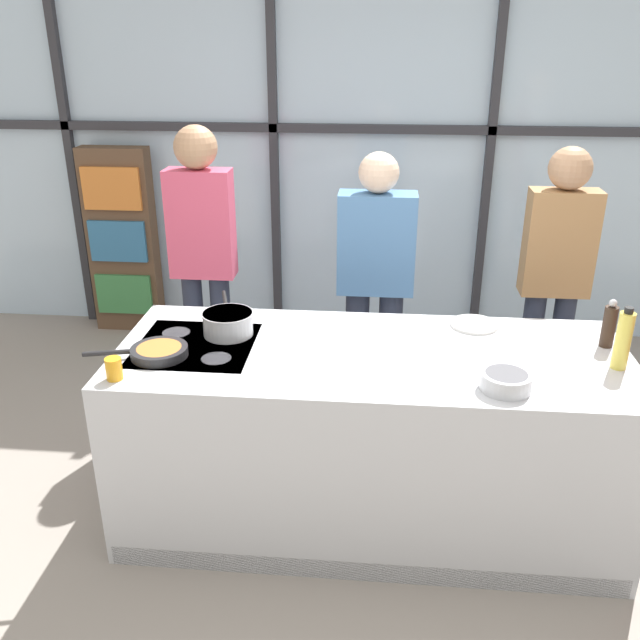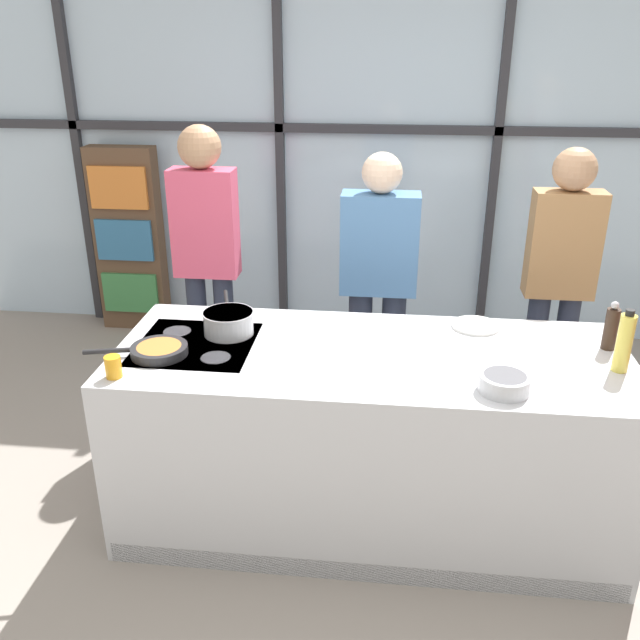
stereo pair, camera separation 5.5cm
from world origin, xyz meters
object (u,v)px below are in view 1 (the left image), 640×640
(white_plate, at_px, (474,324))
(spectator_far_left, at_px, (203,250))
(spectator_center_right, at_px, (555,271))
(mixing_bowl, at_px, (506,381))
(oil_bottle, at_px, (623,340))
(pepper_grinder, at_px, (609,325))
(frying_pan, at_px, (158,351))
(saucepan, at_px, (228,323))
(juice_glass_near, at_px, (114,369))
(spectator_center_left, at_px, (375,274))

(white_plate, bearing_deg, spectator_far_left, 155.96)
(spectator_far_left, bearing_deg, spectator_center_right, -180.00)
(mixing_bowl, xyz_separation_m, oil_bottle, (0.50, 0.23, 0.09))
(pepper_grinder, bearing_deg, spectator_center_right, 92.85)
(mixing_bowl, relative_size, oil_bottle, 0.74)
(frying_pan, bearing_deg, oil_bottle, 2.01)
(saucepan, bearing_deg, frying_pan, -135.21)
(spectator_center_right, relative_size, juice_glass_near, 17.62)
(spectator_center_left, distance_m, white_plate, 0.82)
(frying_pan, bearing_deg, spectator_center_left, 50.40)
(spectator_center_right, relative_size, white_plate, 7.19)
(frying_pan, bearing_deg, spectator_center_right, 30.13)
(oil_bottle, xyz_separation_m, juice_glass_near, (-2.06, -0.29, -0.08))
(spectator_center_left, xyz_separation_m, saucepan, (-0.67, -0.86, 0.05))
(oil_bottle, bearing_deg, white_plate, 144.87)
(saucepan, height_order, oil_bottle, oil_bottle)
(spectator_center_left, relative_size, frying_pan, 3.63)
(spectator_center_right, distance_m, juice_glass_near, 2.43)
(oil_bottle, distance_m, juice_glass_near, 2.08)
(saucepan, xyz_separation_m, oil_bottle, (1.70, -0.19, 0.07))
(spectator_center_left, height_order, oil_bottle, spectator_center_left)
(pepper_grinder, xyz_separation_m, juice_glass_near, (-2.07, -0.50, -0.06))
(spectator_far_left, distance_m, pepper_grinder, 2.21)
(spectator_center_right, xyz_separation_m, saucepan, (-1.67, -0.86, -0.01))
(saucepan, relative_size, mixing_bowl, 2.13)
(spectator_center_right, xyz_separation_m, white_plate, (-0.52, -0.66, -0.06))
(spectator_far_left, relative_size, pepper_grinder, 7.66)
(juice_glass_near, bearing_deg, saucepan, 52.47)
(spectator_center_left, height_order, saucepan, spectator_center_left)
(spectator_center_left, relative_size, spectator_center_right, 0.97)
(frying_pan, distance_m, pepper_grinder, 1.99)
(saucepan, height_order, juice_glass_near, saucepan)
(spectator_center_right, relative_size, pepper_grinder, 7.27)
(pepper_grinder, relative_size, juice_glass_near, 2.42)
(spectator_center_left, xyz_separation_m, mixing_bowl, (0.53, -1.28, 0.03))
(frying_pan, distance_m, juice_glass_near, 0.25)
(frying_pan, relative_size, juice_glass_near, 4.73)
(spectator_far_left, height_order, frying_pan, spectator_far_left)
(spectator_center_right, distance_m, mixing_bowl, 1.36)
(mixing_bowl, bearing_deg, spectator_center_right, 69.83)
(white_plate, xyz_separation_m, mixing_bowl, (0.05, -0.62, 0.03))
(oil_bottle, bearing_deg, mixing_bowl, -155.20)
(frying_pan, bearing_deg, mixing_bowl, -6.41)
(white_plate, bearing_deg, saucepan, -170.09)
(frying_pan, xyz_separation_m, oil_bottle, (1.96, 0.07, 0.11))
(oil_bottle, height_order, pepper_grinder, oil_bottle)
(spectator_center_right, bearing_deg, mixing_bowl, 69.83)
(spectator_far_left, height_order, mixing_bowl, spectator_far_left)
(spectator_center_right, xyz_separation_m, frying_pan, (-1.92, -1.12, -0.04))
(juice_glass_near, bearing_deg, white_plate, 24.02)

